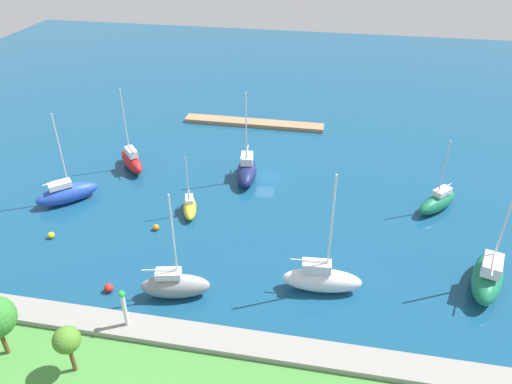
{
  "coord_description": "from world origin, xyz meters",
  "views": [
    {
      "loc": [
        -9.24,
        55.57,
        32.72
      ],
      "look_at": [
        0.0,
        6.53,
        1.5
      ],
      "focal_mm": 33.87,
      "sensor_mm": 36.0,
      "label": 1
    }
  ],
  "objects_px": {
    "sailboat_yellow_east_end": "(190,207)",
    "sailboat_red_lone_north": "(131,160)",
    "sailboat_gray_center_basin": "(175,285)",
    "sailboat_green_lone_south": "(488,276)",
    "sailboat_white_far_north": "(321,279)",
    "harbor_beacon": "(124,306)",
    "sailboat_blue_mid_basin": "(67,193)",
    "sailboat_green_outer_mooring": "(438,202)",
    "mooring_buoy_red": "(109,288)",
    "mooring_buoy_orange": "(156,227)",
    "mooring_buoy_yellow": "(51,235)",
    "sailboat_navy_by_breakwater": "(247,170)",
    "pier_dock": "(254,123)",
    "park_tree_midwest": "(67,341)"
  },
  "relations": [
    {
      "from": "sailboat_yellow_east_end",
      "to": "sailboat_red_lone_north",
      "type": "bearing_deg",
      "value": -146.35
    },
    {
      "from": "sailboat_yellow_east_end",
      "to": "sailboat_gray_center_basin",
      "type": "distance_m",
      "value": 13.87
    },
    {
      "from": "sailboat_green_lone_south",
      "to": "sailboat_white_far_north",
      "type": "xyz_separation_m",
      "value": [
        15.59,
        3.19,
        -0.18
      ]
    },
    {
      "from": "harbor_beacon",
      "to": "sailboat_white_far_north",
      "type": "distance_m",
      "value": 18.23
    },
    {
      "from": "sailboat_white_far_north",
      "to": "sailboat_gray_center_basin",
      "type": "height_order",
      "value": "sailboat_white_far_north"
    },
    {
      "from": "sailboat_blue_mid_basin",
      "to": "sailboat_green_outer_mooring",
      "type": "xyz_separation_m",
      "value": [
        -44.51,
        -6.61,
        -0.12
      ]
    },
    {
      "from": "harbor_beacon",
      "to": "sailboat_green_outer_mooring",
      "type": "relative_size",
      "value": 0.4
    },
    {
      "from": "sailboat_green_lone_south",
      "to": "sailboat_red_lone_north",
      "type": "height_order",
      "value": "sailboat_green_lone_south"
    },
    {
      "from": "sailboat_green_outer_mooring",
      "to": "mooring_buoy_red",
      "type": "xyz_separation_m",
      "value": [
        32.66,
        20.4,
        -0.72
      ]
    },
    {
      "from": "sailboat_yellow_east_end",
      "to": "mooring_buoy_orange",
      "type": "bearing_deg",
      "value": -53.0
    },
    {
      "from": "sailboat_green_outer_mooring",
      "to": "mooring_buoy_red",
      "type": "height_order",
      "value": "sailboat_green_outer_mooring"
    },
    {
      "from": "sailboat_white_far_north",
      "to": "mooring_buoy_orange",
      "type": "bearing_deg",
      "value": 157.42
    },
    {
      "from": "sailboat_red_lone_north",
      "to": "mooring_buoy_red",
      "type": "xyz_separation_m",
      "value": [
        -7.36,
        23.08,
        -0.93
      ]
    },
    {
      "from": "sailboat_blue_mid_basin",
      "to": "mooring_buoy_red",
      "type": "height_order",
      "value": "sailboat_blue_mid_basin"
    },
    {
      "from": "sailboat_white_far_north",
      "to": "mooring_buoy_yellow",
      "type": "relative_size",
      "value": 17.24
    },
    {
      "from": "sailboat_yellow_east_end",
      "to": "mooring_buoy_red",
      "type": "height_order",
      "value": "sailboat_yellow_east_end"
    },
    {
      "from": "sailboat_blue_mid_basin",
      "to": "sailboat_green_outer_mooring",
      "type": "relative_size",
      "value": 1.24
    },
    {
      "from": "sailboat_red_lone_north",
      "to": "mooring_buoy_red",
      "type": "height_order",
      "value": "sailboat_red_lone_north"
    },
    {
      "from": "sailboat_blue_mid_basin",
      "to": "mooring_buoy_yellow",
      "type": "height_order",
      "value": "sailboat_blue_mid_basin"
    },
    {
      "from": "sailboat_navy_by_breakwater",
      "to": "mooring_buoy_orange",
      "type": "distance_m",
      "value": 15.27
    },
    {
      "from": "sailboat_yellow_east_end",
      "to": "sailboat_green_outer_mooring",
      "type": "height_order",
      "value": "sailboat_green_outer_mooring"
    },
    {
      "from": "pier_dock",
      "to": "mooring_buoy_red",
      "type": "bearing_deg",
      "value": 81.24
    },
    {
      "from": "harbor_beacon",
      "to": "mooring_buoy_orange",
      "type": "distance_m",
      "value": 15.88
    },
    {
      "from": "sailboat_blue_mid_basin",
      "to": "sailboat_navy_by_breakwater",
      "type": "distance_m",
      "value": 22.69
    },
    {
      "from": "sailboat_navy_by_breakwater",
      "to": "sailboat_green_outer_mooring",
      "type": "relative_size",
      "value": 1.31
    },
    {
      "from": "sailboat_green_outer_mooring",
      "to": "mooring_buoy_yellow",
      "type": "relative_size",
      "value": 12.51
    },
    {
      "from": "pier_dock",
      "to": "sailboat_green_lone_south",
      "type": "xyz_separation_m",
      "value": [
        -29.25,
        33.63,
        1.25
      ]
    },
    {
      "from": "sailboat_navy_by_breakwater",
      "to": "sailboat_green_outer_mooring",
      "type": "bearing_deg",
      "value": 75.05
    },
    {
      "from": "pier_dock",
      "to": "mooring_buoy_red",
      "type": "height_order",
      "value": "mooring_buoy_red"
    },
    {
      "from": "pier_dock",
      "to": "park_tree_midwest",
      "type": "bearing_deg",
      "value": 84.96
    },
    {
      "from": "park_tree_midwest",
      "to": "mooring_buoy_yellow",
      "type": "relative_size",
      "value": 5.9
    },
    {
      "from": "sailboat_blue_mid_basin",
      "to": "sailboat_red_lone_north",
      "type": "xyz_separation_m",
      "value": [
        -4.49,
        -9.28,
        0.09
      ]
    },
    {
      "from": "sailboat_gray_center_basin",
      "to": "sailboat_navy_by_breakwater",
      "type": "xyz_separation_m",
      "value": [
        -2.23,
        -22.69,
        0.0
      ]
    },
    {
      "from": "mooring_buoy_red",
      "to": "pier_dock",
      "type": "bearing_deg",
      "value": -98.76
    },
    {
      "from": "sailboat_red_lone_north",
      "to": "park_tree_midwest",
      "type": "bearing_deg",
      "value": 153.95
    },
    {
      "from": "sailboat_blue_mid_basin",
      "to": "sailboat_navy_by_breakwater",
      "type": "height_order",
      "value": "sailboat_navy_by_breakwater"
    },
    {
      "from": "sailboat_yellow_east_end",
      "to": "sailboat_white_far_north",
      "type": "relative_size",
      "value": 0.59
    },
    {
      "from": "park_tree_midwest",
      "to": "mooring_buoy_yellow",
      "type": "bearing_deg",
      "value": -53.97
    },
    {
      "from": "sailboat_gray_center_basin",
      "to": "sailboat_navy_by_breakwater",
      "type": "distance_m",
      "value": 22.79
    },
    {
      "from": "sailboat_blue_mid_basin",
      "to": "sailboat_navy_by_breakwater",
      "type": "bearing_deg",
      "value": -17.43
    },
    {
      "from": "sailboat_gray_center_basin",
      "to": "sailboat_blue_mid_basin",
      "type": "relative_size",
      "value": 0.98
    },
    {
      "from": "harbor_beacon",
      "to": "sailboat_gray_center_basin",
      "type": "height_order",
      "value": "sailboat_gray_center_basin"
    },
    {
      "from": "sailboat_navy_by_breakwater",
      "to": "mooring_buoy_orange",
      "type": "relative_size",
      "value": 17.2
    },
    {
      "from": "sailboat_navy_by_breakwater",
      "to": "sailboat_green_outer_mooring",
      "type": "xyz_separation_m",
      "value": [
        -23.93,
        2.93,
        -0.18
      ]
    },
    {
      "from": "sailboat_gray_center_basin",
      "to": "mooring_buoy_yellow",
      "type": "bearing_deg",
      "value": 147.33
    },
    {
      "from": "sailboat_green_lone_south",
      "to": "mooring_buoy_yellow",
      "type": "distance_m",
      "value": 45.54
    },
    {
      "from": "sailboat_red_lone_north",
      "to": "mooring_buoy_yellow",
      "type": "xyz_separation_m",
      "value": [
        2.63,
        16.38,
        -0.99
      ]
    },
    {
      "from": "mooring_buoy_yellow",
      "to": "sailboat_green_lone_south",
      "type": "bearing_deg",
      "value": -179.38
    },
    {
      "from": "sailboat_red_lone_north",
      "to": "pier_dock",
      "type": "bearing_deg",
      "value": -79.37
    },
    {
      "from": "sailboat_white_far_north",
      "to": "sailboat_red_lone_north",
      "type": "height_order",
      "value": "sailboat_white_far_north"
    }
  ]
}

